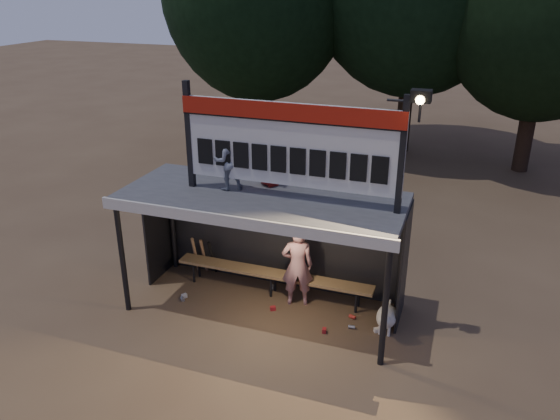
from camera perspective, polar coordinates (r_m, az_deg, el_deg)
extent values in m
plane|color=#4E3A27|center=(10.60, -1.77, -10.17)|extent=(80.00, 80.00, 0.00)
imported|color=silver|center=(10.33, 1.82, -5.83)|extent=(0.69, 0.56, 1.64)
imported|color=slate|center=(9.67, -5.47, 5.16)|extent=(0.65, 0.62, 1.06)
imported|color=maroon|center=(9.85, -1.16, 5.45)|extent=(0.59, 0.57, 1.02)
cube|color=#3F3F42|center=(9.56, -1.93, 1.27)|extent=(5.00, 2.00, 0.12)
cube|color=beige|center=(8.71, -4.37, -1.31)|extent=(5.10, 0.06, 0.20)
cylinder|color=black|center=(10.41, -16.15, -4.82)|extent=(0.10, 0.10, 2.20)
cylinder|color=black|center=(8.77, 10.93, -9.85)|extent=(0.10, 0.10, 2.20)
cylinder|color=black|center=(11.75, -11.21, -1.05)|extent=(0.10, 0.10, 2.20)
cylinder|color=black|center=(10.32, 12.58, -4.67)|extent=(0.10, 0.10, 2.20)
cube|color=black|center=(10.88, 0.06, -2.59)|extent=(5.00, 0.04, 2.20)
cube|color=black|center=(11.49, -12.63, -1.74)|extent=(0.04, 1.00, 2.20)
cube|color=black|center=(9.96, 12.83, -5.76)|extent=(0.04, 1.00, 2.20)
cylinder|color=black|center=(10.47, 0.07, 2.61)|extent=(5.00, 0.06, 0.06)
cube|color=black|center=(9.80, -9.45, 7.73)|extent=(0.10, 0.10, 1.90)
cube|color=black|center=(8.68, 12.65, 5.53)|extent=(0.10, 0.10, 1.90)
cube|color=silver|center=(9.07, 0.95, 6.82)|extent=(3.80, 0.08, 1.40)
cube|color=#A2180B|center=(8.89, 0.87, 10.21)|extent=(3.80, 0.04, 0.28)
cube|color=black|center=(8.91, 0.85, 9.26)|extent=(3.80, 0.02, 0.03)
cube|color=black|center=(9.67, -7.83, 6.09)|extent=(0.27, 0.03, 0.45)
cube|color=black|center=(9.53, -5.99, 5.92)|extent=(0.27, 0.03, 0.45)
cube|color=black|center=(9.39, -4.10, 5.74)|extent=(0.27, 0.03, 0.45)
cube|color=black|center=(9.27, -2.17, 5.54)|extent=(0.27, 0.03, 0.45)
cube|color=black|center=(9.15, -0.18, 5.33)|extent=(0.27, 0.03, 0.45)
cube|color=black|center=(9.05, 1.86, 5.11)|extent=(0.27, 0.03, 0.45)
cube|color=black|center=(8.95, 3.94, 4.88)|extent=(0.27, 0.03, 0.45)
cube|color=black|center=(8.87, 6.06, 4.64)|extent=(0.27, 0.03, 0.45)
cube|color=black|center=(8.81, 8.21, 4.39)|extent=(0.27, 0.03, 0.45)
cube|color=black|center=(8.75, 10.39, 4.12)|extent=(0.27, 0.03, 0.45)
cylinder|color=black|center=(8.48, 12.80, 11.05)|extent=(0.50, 0.04, 0.04)
cylinder|color=black|center=(8.49, 14.41, 9.87)|extent=(0.04, 0.04, 0.30)
cube|color=black|center=(8.39, 14.54, 11.46)|extent=(0.30, 0.22, 0.18)
sphere|color=#FFD88C|center=(8.31, 14.44, 11.09)|extent=(0.14, 0.14, 0.14)
cube|color=#997648|center=(10.81, -0.74, -6.67)|extent=(4.00, 0.35, 0.06)
cylinder|color=black|center=(11.45, -9.00, -6.45)|extent=(0.05, 0.05, 0.45)
cylinder|color=black|center=(11.63, -8.45, -5.91)|extent=(0.05, 0.05, 0.45)
cylinder|color=black|center=(10.82, -0.95, -8.00)|extent=(0.05, 0.05, 0.45)
cylinder|color=black|center=(11.02, -0.51, -7.40)|extent=(0.05, 0.05, 0.45)
cylinder|color=black|center=(10.43, 7.95, -9.53)|extent=(0.05, 0.05, 0.45)
cylinder|color=black|center=(10.63, 8.23, -8.87)|extent=(0.05, 0.05, 0.45)
cylinder|color=#2F2015|center=(20.04, -2.18, 11.61)|extent=(0.50, 0.50, 3.74)
cylinder|color=#322316|center=(20.23, 13.03, 11.79)|extent=(0.50, 0.50, 4.18)
cylinder|color=#312015|center=(19.27, 24.52, 8.79)|extent=(0.50, 0.50, 3.52)
ellipsoid|color=black|center=(18.85, 26.30, 18.93)|extent=(6.08, 6.08, 7.04)
ellipsoid|color=silver|center=(10.04, 11.09, -10.87)|extent=(0.36, 0.58, 0.36)
sphere|color=#EEE7CE|center=(9.76, 10.86, -11.30)|extent=(0.22, 0.22, 0.22)
cone|color=silver|center=(9.69, 10.75, -11.72)|extent=(0.10, 0.10, 0.10)
cone|color=beige|center=(9.70, 10.59, -10.83)|extent=(0.06, 0.06, 0.07)
cone|color=silver|center=(9.69, 11.18, -10.92)|extent=(0.06, 0.06, 0.07)
cylinder|color=silver|center=(10.00, 10.38, -12.21)|extent=(0.05, 0.05, 0.18)
cylinder|color=white|center=(9.99, 11.30, -12.35)|extent=(0.05, 0.05, 0.18)
cylinder|color=silver|center=(10.30, 10.73, -11.10)|extent=(0.05, 0.05, 0.18)
cylinder|color=beige|center=(10.29, 11.62, -11.24)|extent=(0.05, 0.05, 0.18)
cylinder|color=beige|center=(10.26, 11.39, -9.65)|extent=(0.04, 0.16, 0.14)
cylinder|color=#A2754B|center=(11.72, -8.84, -4.57)|extent=(0.08, 0.27, 0.84)
cylinder|color=#916643|center=(11.64, -7.97, -4.73)|extent=(0.09, 0.30, 0.83)
cylinder|color=black|center=(11.55, -7.08, -4.89)|extent=(0.08, 0.33, 0.83)
cube|color=#AE1D21|center=(10.50, -0.75, -10.24)|extent=(0.12, 0.11, 0.08)
cylinder|color=#A5A5A9|center=(10.10, 7.50, -12.01)|extent=(0.13, 0.08, 0.07)
cube|color=silver|center=(10.08, 10.09, -12.24)|extent=(0.12, 0.12, 0.08)
cylinder|color=red|center=(10.37, 7.56, -11.00)|extent=(0.13, 0.10, 0.07)
cube|color=#AAAAAF|center=(11.04, -9.97, -8.83)|extent=(0.11, 0.12, 0.08)
cylinder|color=white|center=(11.19, -0.84, -8.02)|extent=(0.09, 0.13, 0.07)
cube|color=#A31B1D|center=(9.95, 4.64, -12.44)|extent=(0.09, 0.11, 0.08)
cylinder|color=#A2A2A6|center=(10.96, -10.14, -9.13)|extent=(0.13, 0.13, 0.07)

